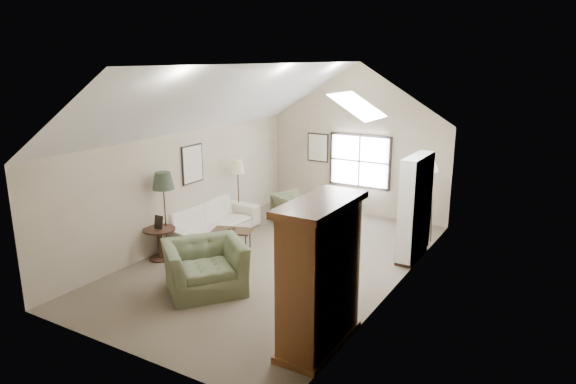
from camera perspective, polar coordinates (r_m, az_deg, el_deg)
The scene contains 18 objects.
room_shell at distance 9.98m, azimuth -1.18°, elevation 9.57°, with size 5.01×8.01×4.00m.
window at distance 13.70m, azimuth 7.96°, elevation 3.43°, with size 1.72×0.08×1.42m, color black.
skylight at distance 10.19m, azimuth 7.86°, elevation 9.61°, with size 0.80×1.20×0.52m, color white, non-canonical shape.
wall_art at distance 12.82m, azimuth -3.75°, elevation 4.02°, with size 1.97×3.71×0.88m.
armoire at distance 7.42m, azimuth 3.57°, elevation -9.22°, with size 0.60×1.50×2.20m, color brown.
tv_alcove at distance 10.88m, azimuth 13.97°, elevation -1.48°, with size 0.32×1.30×2.10m, color white.
media_console at distance 11.14m, azimuth 13.60°, elevation -5.67°, with size 0.34×1.18×0.60m, color #382316.
tv_panel at distance 10.95m, azimuth 13.80°, elevation -2.62°, with size 0.05×0.90×0.55m, color black.
sofa at distance 12.19m, azimuth -8.80°, elevation -3.18°, with size 2.67×1.04×0.78m, color white.
armchair_near at distance 9.46m, azimuth -9.21°, elevation -8.21°, with size 1.38×1.21×0.90m, color #606B4B.
armchair_far at distance 12.95m, azimuth 0.67°, elevation -1.87°, with size 0.86×0.88×0.80m, color #606446.
coffee_table at distance 11.42m, azimuth -6.22°, elevation -5.25°, with size 0.86×0.48×0.44m, color #392517.
bowl at distance 11.34m, azimuth -6.25°, elevation -4.09°, with size 0.21×0.21×0.05m, color #382416.
side_table at distance 11.09m, azimuth -14.02°, elevation -5.60°, with size 0.67×0.67×0.67m, color #382017.
side_chair at distance 13.16m, azimuth 13.57°, elevation -1.18°, with size 0.46×0.46×1.18m, color brown.
tripod_lamp at distance 11.86m, azimuth 14.71°, elevation -0.55°, with size 0.63×0.63×2.16m, color silver, non-canonical shape.
dark_lamp at distance 11.04m, azimuth -13.49°, elevation -2.39°, with size 0.45×0.45×1.86m, color #272F21, non-canonical shape.
tan_lamp at distance 12.98m, azimuth -5.54°, elevation 0.09°, with size 0.33×0.33×1.67m, color tan, non-canonical shape.
Camera 1 is at (5.22, -8.46, 4.12)m, focal length 32.00 mm.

